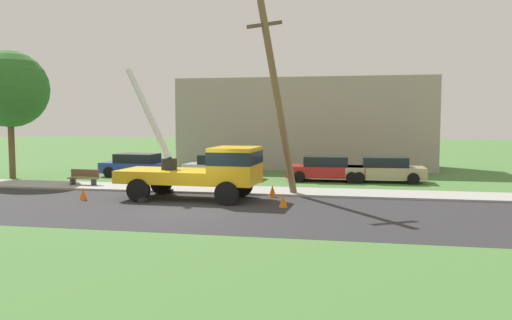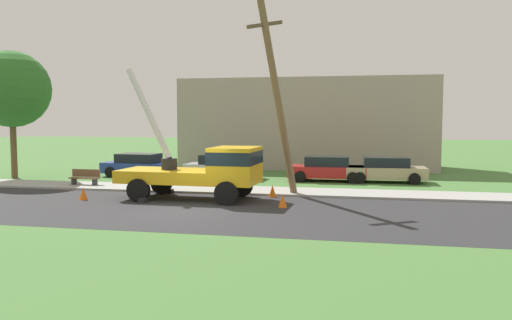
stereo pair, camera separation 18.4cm
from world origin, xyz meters
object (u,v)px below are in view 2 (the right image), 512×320
parked_sedan_red (327,169)px  traffic_cone_ahead (283,201)px  traffic_cone_behind (83,194)px  roadside_tree_near (11,89)px  traffic_cone_curbside (272,191)px  parked_sedan_tan (386,170)px  parked_sedan_blue (139,165)px  leaning_utility_pole (277,97)px  parked_sedan_silver (222,167)px  utility_truck (207,168)px  park_bench (85,178)px

parked_sedan_red → traffic_cone_ahead: bearing=-97.1°
traffic_cone_behind → roadside_tree_near: roadside_tree_near is taller
traffic_cone_curbside → parked_sedan_tan: bearing=51.7°
traffic_cone_curbside → parked_sedan_blue: (-9.55, 6.59, 0.43)m
leaning_utility_pole → parked_sedan_silver: leaning_utility_pole is taller
leaning_utility_pole → traffic_cone_ahead: 5.25m
traffic_cone_curbside → parked_sedan_tan: 8.55m
parked_sedan_blue → parked_sedan_red: 11.57m
leaning_utility_pole → traffic_cone_curbside: 4.30m
utility_truck → leaning_utility_pole: leaning_utility_pole is taller
traffic_cone_behind → park_bench: size_ratio=0.35×
traffic_cone_behind → parked_sedan_tan: parked_sedan_tan is taller
utility_truck → parked_sedan_blue: bearing=130.9°
parked_sedan_silver → roadside_tree_near: 13.38m
leaning_utility_pole → parked_sedan_tan: bearing=51.2°
leaning_utility_pole → traffic_cone_behind: bearing=-161.2°
traffic_cone_behind → park_bench: bearing=119.2°
utility_truck → parked_sedan_blue: utility_truck is taller
traffic_cone_ahead → parked_sedan_silver: (-5.07, 9.25, 0.43)m
parked_sedan_red → park_bench: (-12.38, -4.94, -0.25)m
roadside_tree_near → traffic_cone_curbside: bearing=-14.6°
parked_sedan_blue → parked_sedan_tan: same height
parked_sedan_tan → park_bench: 16.44m
parked_sedan_silver → park_bench: size_ratio=2.80×
traffic_cone_behind → parked_sedan_red: bearing=42.0°
traffic_cone_behind → parked_sedan_tan: bearing=34.5°
traffic_cone_ahead → parked_sedan_blue: size_ratio=0.12×
utility_truck → park_bench: bearing=158.8°
traffic_cone_ahead → parked_sedan_red: bearing=82.9°
parked_sedan_blue → parked_sedan_silver: size_ratio=1.00×
parked_sedan_red → parked_sedan_tan: same height
parked_sedan_tan → parked_sedan_blue: bearing=-179.6°
traffic_cone_behind → parked_sedan_blue: parked_sedan_blue is taller
traffic_cone_ahead → parked_sedan_silver: parked_sedan_silver is taller
parked_sedan_tan → park_bench: (-15.65, -5.04, -0.25)m
traffic_cone_curbside → parked_sedan_blue: bearing=145.4°
parked_sedan_red → roadside_tree_near: 19.27m
parked_sedan_blue → roadside_tree_near: size_ratio=0.59×
traffic_cone_ahead → roadside_tree_near: roadside_tree_near is taller
parked_sedan_silver → parked_sedan_red: same height
utility_truck → traffic_cone_curbside: (2.70, 1.32, -1.13)m
leaning_utility_pole → traffic_cone_behind: leaning_utility_pole is taller
parked_sedan_tan → leaning_utility_pole: bearing=-128.8°
leaning_utility_pole → park_bench: bearing=172.8°
parked_sedan_red → leaning_utility_pole: bearing=-106.5°
parked_sedan_red → parked_sedan_tan: bearing=1.8°
utility_truck → traffic_cone_behind: (-5.35, -1.15, -1.13)m
traffic_cone_ahead → roadside_tree_near: bearing=158.3°
traffic_cone_curbside → roadside_tree_near: roadside_tree_near is taller
traffic_cone_ahead → traffic_cone_behind: same height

